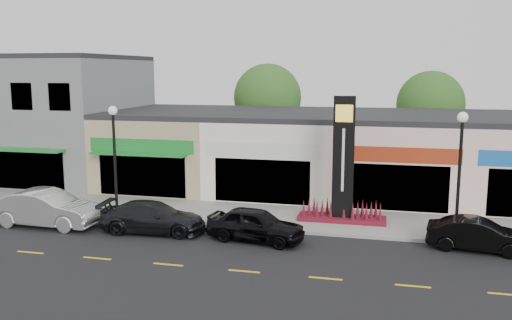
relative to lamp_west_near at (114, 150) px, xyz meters
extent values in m
plane|color=black|center=(8.00, -2.50, -3.48)|extent=(120.00, 120.00, 0.00)
cube|color=gray|center=(8.00, 1.85, -3.40)|extent=(52.00, 4.30, 0.15)
cube|color=gray|center=(8.00, -0.40, -3.40)|extent=(52.00, 0.20, 0.15)
cube|color=slate|center=(-10.00, 9.00, 0.52)|extent=(12.00, 10.00, 8.00)
cube|color=#262628|center=(-10.00, 9.00, 4.67)|extent=(12.00, 10.00, 0.30)
cube|color=black|center=(-8.00, 4.05, 2.32)|extent=(1.40, 0.10, 1.60)
cube|color=black|center=(-5.50, 4.05, 2.32)|extent=(1.40, 0.10, 1.60)
cube|color=tan|center=(-0.50, 9.00, -1.23)|extent=(7.00, 10.00, 4.50)
cube|color=#262628|center=(-0.50, 9.00, 1.17)|extent=(7.00, 10.00, 0.30)
cube|color=black|center=(-0.50, 4.05, -2.08)|extent=(5.25, 0.10, 2.40)
cube|color=#1D832E|center=(-0.50, 4.05, -0.38)|extent=(6.30, 0.12, 0.80)
cube|color=#1D832E|center=(-0.50, 3.60, -0.78)|extent=(5.60, 0.90, 0.12)
cube|color=white|center=(6.50, 9.00, -1.23)|extent=(7.00, 10.00, 4.50)
cube|color=#262628|center=(6.50, 9.00, 1.17)|extent=(7.00, 10.00, 0.30)
cube|color=black|center=(6.50, 4.05, -2.08)|extent=(5.25, 0.10, 2.40)
cube|color=silver|center=(6.50, 4.05, -0.38)|extent=(6.30, 0.12, 0.80)
cube|color=beige|center=(13.50, 9.00, -1.23)|extent=(7.00, 10.00, 4.50)
cube|color=#262628|center=(13.50, 9.00, 1.17)|extent=(7.00, 10.00, 0.30)
cube|color=black|center=(13.50, 4.05, -2.08)|extent=(5.25, 0.10, 2.40)
cube|color=#A83416|center=(13.50, 4.05, -0.38)|extent=(6.30, 0.12, 0.80)
cylinder|color=#382619|center=(4.00, 17.00, -1.90)|extent=(0.36, 0.36, 3.15)
sphere|color=#275019|center=(4.00, 17.00, 1.75)|extent=(5.20, 5.20, 5.20)
cylinder|color=#382619|center=(16.00, 17.00, -1.99)|extent=(0.36, 0.36, 2.97)
sphere|color=#275019|center=(16.00, 17.00, 1.42)|extent=(4.80, 4.80, 4.80)
cylinder|color=black|center=(0.00, 0.00, -3.18)|extent=(0.32, 0.32, 0.30)
cylinder|color=black|center=(0.00, 0.00, -0.68)|extent=(0.14, 0.14, 5.00)
sphere|color=silver|center=(0.00, 0.00, 1.92)|extent=(0.44, 0.44, 0.44)
cylinder|color=black|center=(16.00, 0.00, -3.18)|extent=(0.32, 0.32, 0.30)
cylinder|color=black|center=(16.00, 0.00, -0.68)|extent=(0.14, 0.14, 5.00)
sphere|color=silver|center=(16.00, 0.00, 1.92)|extent=(0.44, 0.44, 0.44)
cube|color=maroon|center=(11.00, 1.70, -3.23)|extent=(4.20, 1.30, 0.20)
cube|color=black|center=(11.00, 1.70, -0.33)|extent=(1.00, 0.40, 6.00)
cube|color=yellow|center=(11.00, 1.48, 1.87)|extent=(0.80, 0.05, 0.80)
cube|color=silver|center=(11.00, 1.48, -0.33)|extent=(0.12, 0.04, 3.00)
imported|color=silver|center=(-2.62, -1.96, -2.62)|extent=(1.95, 5.27, 1.72)
imported|color=black|center=(2.71, -1.73, -2.78)|extent=(2.25, 4.94, 1.40)
imported|color=black|center=(7.56, -1.87, -2.75)|extent=(2.37, 4.49, 1.46)
imported|color=black|center=(16.76, -1.01, -2.81)|extent=(1.97, 4.22, 1.34)
camera|label=1|loc=(12.84, -23.90, 3.87)|focal=38.00mm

